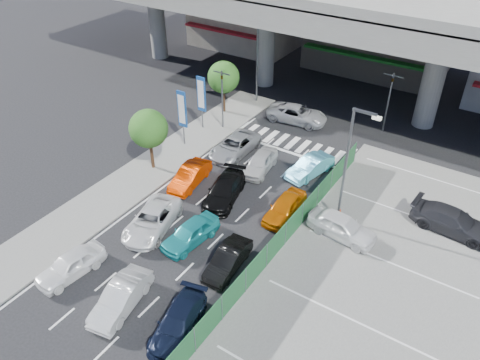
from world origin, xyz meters
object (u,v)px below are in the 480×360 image
Objects in this scene: traffic_light_right at (391,88)px; sedan_white_front_mid at (260,163)px; tree_far at (224,77)px; hatch_white_back_mid at (121,297)px; street_lamp_right at (350,158)px; traffic_cone at (340,213)px; van_white_back_left at (71,265)px; taxi_teal_mid at (190,233)px; taxi_orange_right at (285,207)px; signboard_near at (182,111)px; taxi_orange_left at (190,176)px; sedan_black_mid at (224,190)px; kei_truck_front_right at (310,167)px; parked_sedan_white at (342,226)px; sedan_white_mid_left at (152,220)px; tree_near at (149,129)px; minivan_navy_back at (178,323)px; hatch_black_mid_right at (228,260)px; crossing_wagon_silver at (297,114)px; street_lamp_left at (259,53)px; signboard_far at (201,96)px; wagon_silver_front_left at (235,146)px; traffic_light_left at (222,85)px.

sedan_white_front_mid is (-5.65, -10.85, -3.25)m from traffic_light_right.
hatch_white_back_mid is (8.23, -21.22, -2.70)m from tree_far.
traffic_cone is at bearing 125.26° from street_lamp_right.
taxi_teal_mid is (3.95, 5.74, 0.00)m from van_white_back_left.
street_lamp_right is 5.43m from taxi_orange_right.
tree_far is at bearing 150.42° from street_lamp_right.
signboard_near is 1.14× the size of taxi_orange_left.
sedan_black_mid is 6.85m from kei_truck_front_right.
sedan_white_front_mid is at bearing 71.48° from parked_sedan_white.
sedan_white_mid_left is at bearing -126.54° from sedan_black_mid.
street_lamp_right is 1.67× the size of tree_near.
minivan_navy_back is 5.87× the size of traffic_cone.
hatch_black_mid_right is at bearing 149.69° from parked_sedan_white.
hatch_black_mid_right is 0.73× the size of crossing_wagon_silver.
sedan_white_front_mid is (6.17, -9.85, -4.08)m from street_lamp_left.
sedan_black_mid is (7.41, -10.65, -2.70)m from tree_far.
crossing_wagon_silver is (-5.28, 22.81, 0.11)m from minivan_navy_back.
signboard_near reaches higher than van_white_back_left.
hatch_black_mid_right is at bearing -115.03° from traffic_cone.
hatch_black_mid_right is 0.81× the size of sedan_black_mid.
traffic_cone is (-0.78, 1.58, -0.37)m from parked_sedan_white.
tree_near reaches higher than taxi_orange_right.
sedan_black_mid is (7.21, -7.15, -2.38)m from signboard_far.
van_white_back_left is (3.60, -14.56, -2.37)m from signboard_near.
crossing_wagon_silver reaches higher than van_white_back_left.
wagon_silver_front_left is (4.16, 1.11, -2.37)m from signboard_near.
street_lamp_left is at bearing 93.32° from taxi_orange_left.
signboard_near is 8.32m from sedan_black_mid.
sedan_black_mid is 0.95× the size of wagon_silver_front_left.
sedan_white_mid_left is 1.00× the size of wagon_silver_front_left.
taxi_teal_mid is at bearing -62.97° from traffic_light_left.
traffic_light_left is at bearing 100.67° from taxi_orange_left.
street_lamp_left is 1.62× the size of sedan_white_mid_left.
traffic_light_right is 11.90m from street_lamp_left.
crossing_wagon_silver reaches higher than wagon_silver_front_left.
traffic_light_left is 19.03m from van_white_back_left.
taxi_orange_right is (-3.24, -1.53, -4.08)m from street_lamp_right.
signboard_near reaches higher than minivan_navy_back.
crossing_wagon_silver is (-1.27, 8.37, 0.04)m from sedan_white_front_mid.
sedan_black_mid is (-5.89, -15.15, -3.25)m from traffic_light_right.
tree_near reaches higher than wagon_silver_front_left.
hatch_white_back_mid reaches higher than sedan_white_mid_left.
hatch_white_back_mid is at bearing -100.33° from sedan_black_mid.
tree_far is (-0.80, 10.50, 0.00)m from tree_near.
taxi_orange_left is 0.87× the size of sedan_black_mid.
street_lamp_right is at bearing 8.03° from tree_near.
sedan_black_mid is 8.24m from parked_sedan_white.
kei_truck_front_right is at bearing 48.23° from sedan_white_mid_left.
taxi_teal_mid is at bearing 80.10° from hatch_white_back_mid.
tree_near is 7.44m from sedan_white_mid_left.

